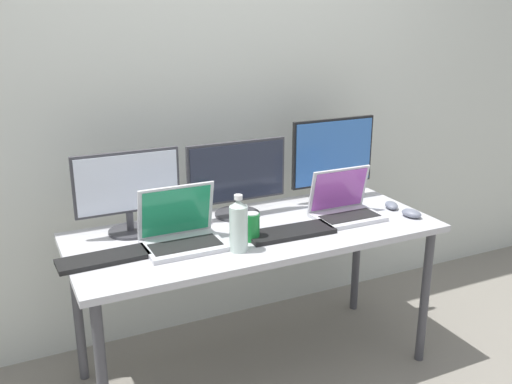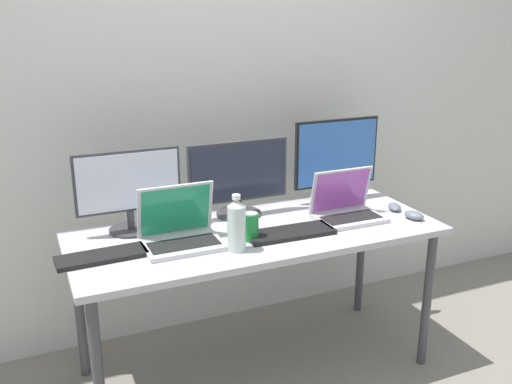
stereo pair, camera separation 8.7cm
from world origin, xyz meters
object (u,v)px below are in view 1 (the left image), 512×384
Objects in this scene: monitor_right at (333,157)px; keyboard_main at (290,232)px; work_desk at (256,242)px; keyboard_aux at (103,259)px; mouse_by_keyboard at (391,205)px; monitor_center at (237,178)px; laptop_secondary at (344,206)px; laptop_silver at (181,232)px; water_bottle at (239,225)px; soda_can_near_keyboard at (252,227)px; monitor_left at (128,189)px; mouse_by_laptop at (411,213)px.

monitor_right reaches higher than keyboard_main.
keyboard_aux reaches higher than work_desk.
work_desk is 17.07× the size of mouse_by_keyboard.
monitor_center is 0.54m from laptop_secondary.
laptop_secondary is at bearing -0.88° from laptop_silver.
mouse_by_keyboard is at bearing 0.41° from laptop_secondary.
water_bottle is (0.53, -0.14, 0.10)m from keyboard_aux.
mouse_by_keyboard is (0.19, -0.27, -0.21)m from monitor_right.
monitor_center is (-0.00, 0.21, 0.26)m from work_desk.
soda_can_near_keyboard is at bearing 38.11° from water_bottle.
monitor_left reaches higher than mouse_by_keyboard.
laptop_silver is at bearing -164.49° from monitor_right.
mouse_by_keyboard is at bearing 5.13° from soda_can_near_keyboard.
water_bottle reaches higher than laptop_secondary.
work_desk is 6.89× the size of water_bottle.
laptop_silver reaches higher than work_desk.
laptop_secondary is 0.53m from soda_can_near_keyboard.
soda_can_near_keyboard is at bearing -34.74° from monitor_left.
laptop_secondary is 0.80× the size of keyboard_main.
laptop_silver is 0.26m from water_bottle.
monitor_right is at bearing 147.22° from mouse_by_keyboard.
monitor_left is at bearing 165.97° from laptop_secondary.
monitor_center is 1.06× the size of monitor_right.
monitor_right is at bearing 40.11° from keyboard_main.
monitor_right reaches higher than monitor_center.
keyboard_main is (0.11, -0.12, 0.07)m from work_desk.
mouse_by_laptop is (0.64, -0.06, 0.01)m from keyboard_main.
mouse_by_laptop reaches higher than mouse_by_keyboard.
water_bottle is 0.13m from soda_can_near_keyboard.
monitor_center reaches higher than soda_can_near_keyboard.
water_bottle reaches higher than keyboard_main.
mouse_by_keyboard is 0.82m from soda_can_near_keyboard.
monitor_left is 4.61× the size of mouse_by_laptop.
mouse_by_keyboard is 0.97× the size of mouse_by_laptop.
monitor_left is (-0.53, 0.21, 0.27)m from work_desk.
monitor_right reaches higher than laptop_silver.
laptop_secondary is at bearing 13.29° from water_bottle.
mouse_by_laptop is 0.42× the size of water_bottle.
work_desk is at bearing -21.53° from monitor_left.
keyboard_aux is 2.87× the size of soda_can_near_keyboard.
monitor_center reaches higher than laptop_secondary.
laptop_secondary is at bearing -110.35° from monitor_right.
soda_can_near_keyboard is at bearing 177.57° from keyboard_main.
keyboard_main is at bearing 158.24° from mouse_by_laptop.
work_desk is 0.47m from laptop_secondary.
laptop_silver is 0.82m from laptop_secondary.
monitor_left is at bearing 53.31° from keyboard_aux.
laptop_secondary is at bearing -14.03° from monitor_left.
monitor_right is 0.39m from mouse_by_keyboard.
soda_can_near_keyboard is at bearing -15.83° from laptop_silver.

